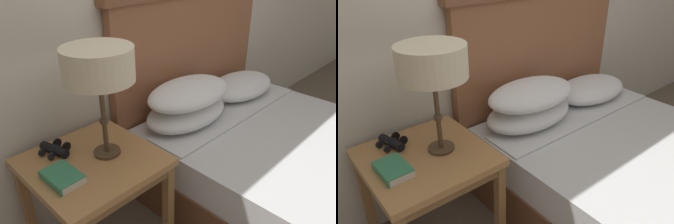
% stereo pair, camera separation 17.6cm
% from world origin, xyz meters
% --- Properties ---
extents(nightstand, '(0.58, 0.58, 0.58)m').
position_xyz_m(nightstand, '(-0.51, 0.73, 0.51)').
color(nightstand, '#AD7A47').
rests_on(nightstand, ground_plane).
extents(bed, '(1.44, 1.94, 1.25)m').
position_xyz_m(bed, '(0.51, 0.17, 0.30)').
color(bed, brown).
rests_on(bed, ground_plane).
extents(table_lamp, '(0.31, 0.31, 0.53)m').
position_xyz_m(table_lamp, '(-0.42, 0.72, 1.03)').
color(table_lamp, '#4C3823').
rests_on(table_lamp, nightstand).
extents(book_on_nightstand, '(0.13, 0.19, 0.04)m').
position_xyz_m(book_on_nightstand, '(-0.68, 0.68, 0.60)').
color(book_on_nightstand, silver).
rests_on(book_on_nightstand, nightstand).
extents(binoculars_pair, '(0.15, 0.16, 0.05)m').
position_xyz_m(binoculars_pair, '(-0.60, 0.90, 0.61)').
color(binoculars_pair, black).
rests_on(binoculars_pair, nightstand).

